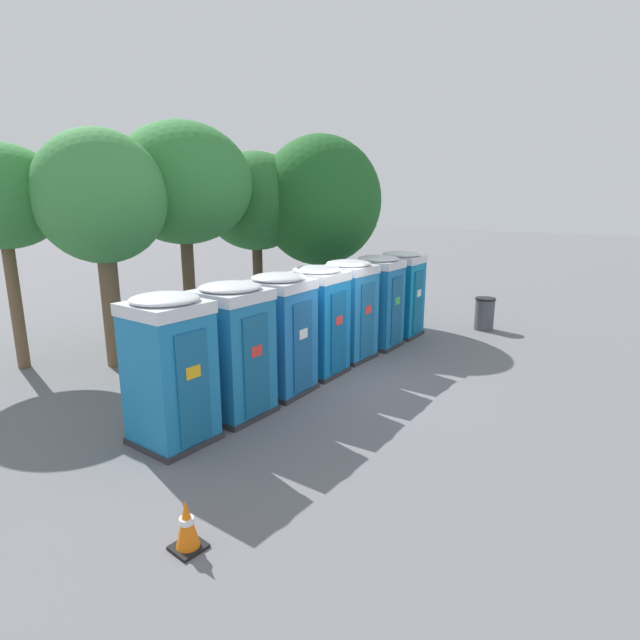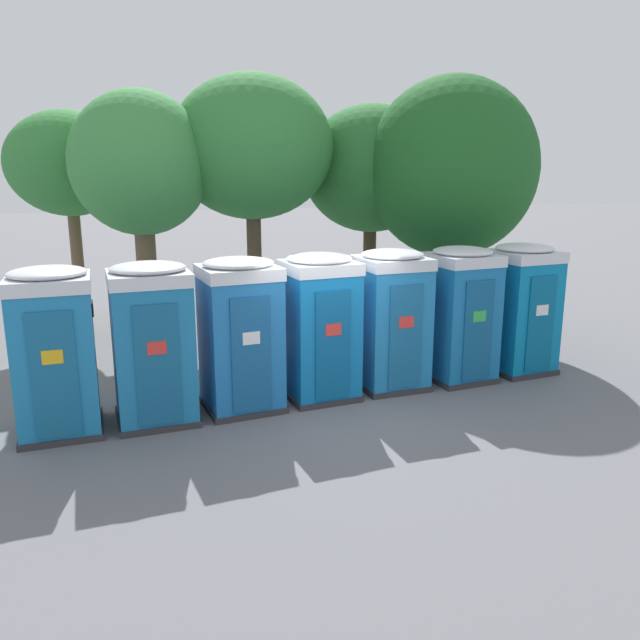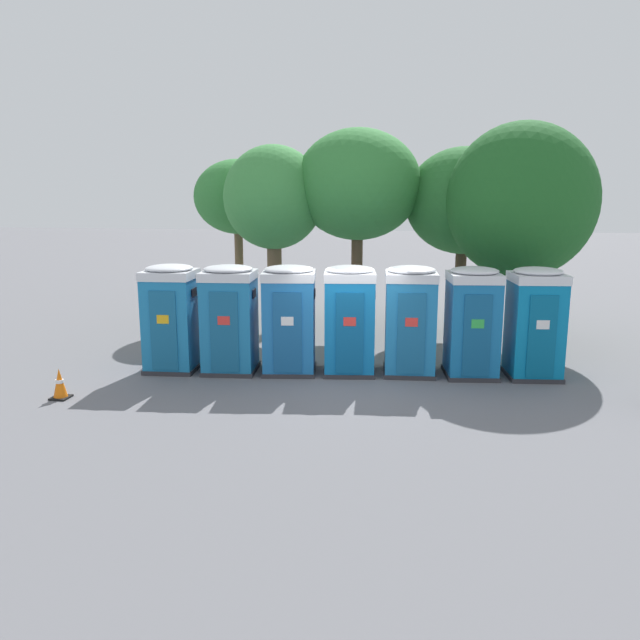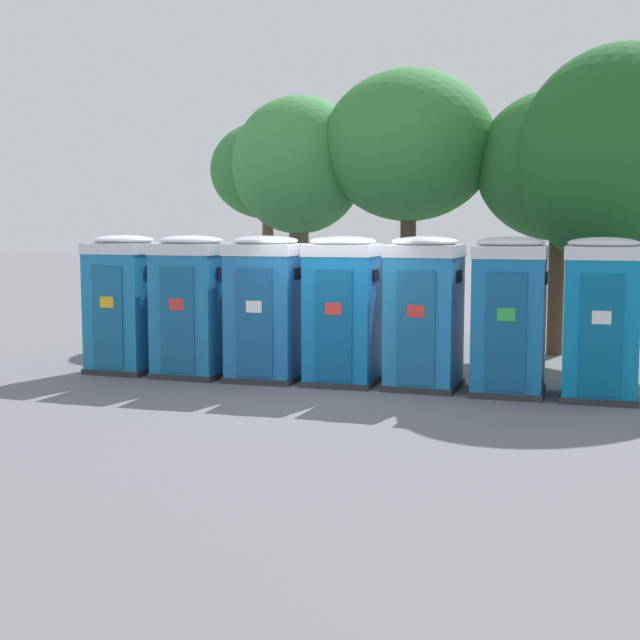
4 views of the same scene
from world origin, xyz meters
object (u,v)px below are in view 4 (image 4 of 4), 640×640
(portapotty_6, at_px, (601,318))
(portapotty_3, at_px, (343,310))
(portapotty_1, at_px, (192,305))
(street_tree_3, at_px, (268,172))
(street_tree_4, at_px, (299,168))
(street_tree_1, at_px, (625,158))
(portapotty_4, at_px, (424,312))
(street_tree_2, at_px, (559,166))
(portapotty_5, at_px, (509,315))
(portapotty_2, at_px, (265,308))
(street_tree_0, at_px, (409,147))
(portapotty_0, at_px, (125,303))

(portapotty_6, bearing_deg, portapotty_3, -175.62)
(portapotty_1, bearing_deg, street_tree_3, 104.05)
(street_tree_4, bearing_deg, street_tree_1, -6.10)
(portapotty_4, xyz_separation_m, street_tree_2, (1.41, 4.84, 2.65))
(portapotty_5, relative_size, street_tree_2, 0.46)
(street_tree_3, relative_size, street_tree_4, 0.94)
(street_tree_1, height_order, street_tree_4, street_tree_1)
(portapotty_2, relative_size, portapotty_6, 1.00)
(street_tree_0, height_order, street_tree_1, street_tree_1)
(portapotty_0, relative_size, portapotty_4, 1.00)
(street_tree_3, bearing_deg, street_tree_4, -44.89)
(portapotty_6, bearing_deg, portapotty_0, -175.10)
(street_tree_3, distance_m, street_tree_4, 2.20)
(portapotty_0, distance_m, street_tree_2, 9.23)
(portapotty_3, height_order, portapotty_4, same)
(portapotty_3, xyz_separation_m, street_tree_0, (-0.28, 4.50, 3.12))
(street_tree_1, bearing_deg, street_tree_2, 132.36)
(street_tree_0, bearing_deg, portapotty_3, -86.39)
(portapotty_0, distance_m, street_tree_0, 7.00)
(portapotty_0, relative_size, street_tree_1, 0.42)
(portapotty_1, height_order, portapotty_2, same)
(portapotty_4, bearing_deg, street_tree_0, 111.15)
(portapotty_2, xyz_separation_m, street_tree_0, (1.11, 4.67, 3.12))
(street_tree_1, relative_size, street_tree_2, 1.10)
(portapotty_1, xyz_separation_m, portapotty_5, (5.60, 0.52, 0.00))
(portapotty_3, xyz_separation_m, portapotty_6, (4.21, 0.32, 0.00))
(portapotty_0, height_order, portapotty_6, same)
(portapotty_3, relative_size, portapotty_4, 1.00)
(portapotty_1, bearing_deg, street_tree_2, 43.51)
(portapotty_2, relative_size, street_tree_0, 0.42)
(street_tree_0, distance_m, street_tree_4, 2.52)
(portapotty_2, bearing_deg, street_tree_4, 107.29)
(portapotty_3, bearing_deg, street_tree_0, 93.61)
(street_tree_0, relative_size, street_tree_2, 1.09)
(portapotty_5, xyz_separation_m, street_tree_1, (1.41, 3.26, 2.68))
(street_tree_1, relative_size, street_tree_4, 1.08)
(street_tree_3, bearing_deg, street_tree_0, -17.22)
(street_tree_4, bearing_deg, portapotty_6, -29.10)
(street_tree_1, xyz_separation_m, street_tree_2, (-1.41, 1.54, -0.02))
(portapotty_4, bearing_deg, street_tree_2, 73.76)
(portapotty_0, height_order, portapotty_1, same)
(portapotty_2, xyz_separation_m, portapotty_3, (1.40, 0.17, 0.00))
(street_tree_1, bearing_deg, portapotty_6, -90.13)
(portapotty_4, bearing_deg, portapotty_2, -173.45)
(street_tree_2, bearing_deg, portapotty_4, -106.24)
(portapotty_3, relative_size, street_tree_2, 0.46)
(portapotty_0, relative_size, portapotty_1, 1.00)
(portapotty_1, bearing_deg, portapotty_4, 6.49)
(street_tree_2, bearing_deg, portapotty_1, -136.49)
(portapotty_6, bearing_deg, street_tree_0, 137.06)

